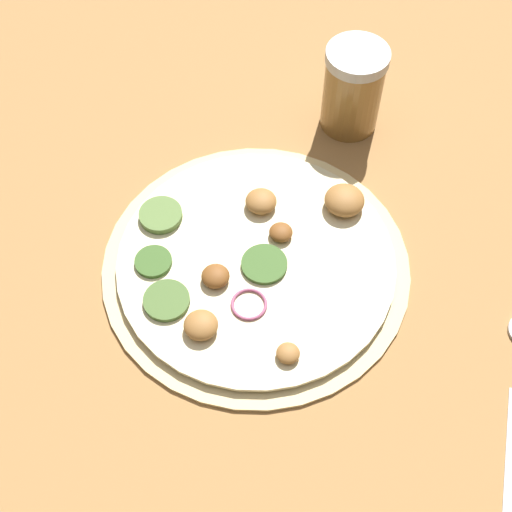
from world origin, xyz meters
TOP-DOWN VIEW (x-y plane):
  - ground_plane at (0.00, 0.00)m, footprint 3.00×3.00m
  - pizza at (-0.00, -0.00)m, footprint 0.30×0.30m
  - spice_jar at (-0.21, -0.05)m, footprint 0.07×0.07m

SIDE VIEW (x-z plane):
  - ground_plane at x=0.00m, z-range 0.00..0.00m
  - pizza at x=0.00m, z-range -0.01..0.02m
  - spice_jar at x=-0.21m, z-range 0.00..0.10m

